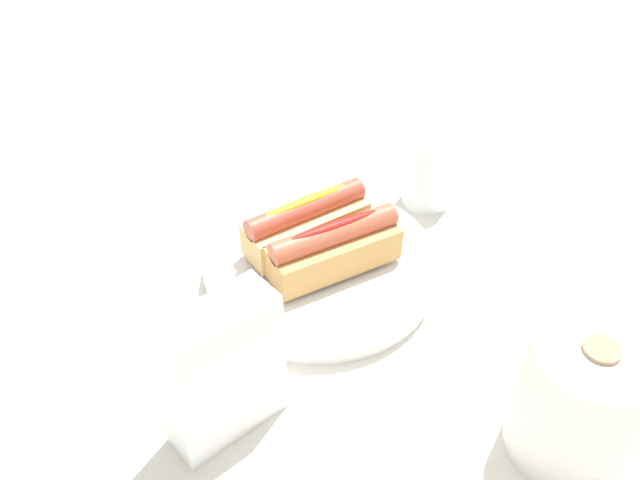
% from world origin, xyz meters
% --- Properties ---
extents(ground_plane, '(2.40, 2.40, 0.00)m').
position_xyz_m(ground_plane, '(0.00, 0.00, 0.00)').
color(ground_plane, silver).
extents(serving_bowl, '(0.27, 0.27, 0.04)m').
position_xyz_m(serving_bowl, '(-0.01, 0.01, 0.02)').
color(serving_bowl, white).
rests_on(serving_bowl, ground_plane).
extents(hotdog_front, '(0.15, 0.07, 0.06)m').
position_xyz_m(hotdog_front, '(-0.01, -0.02, 0.07)').
color(hotdog_front, '#DBB270').
rests_on(hotdog_front, serving_bowl).
extents(hotdog_back, '(0.16, 0.08, 0.06)m').
position_xyz_m(hotdog_back, '(-0.01, 0.04, 0.07)').
color(hotdog_back, tan).
rests_on(hotdog_back, serving_bowl).
extents(water_glass, '(0.07, 0.07, 0.09)m').
position_xyz_m(water_glass, '(-0.22, -0.01, 0.04)').
color(water_glass, white).
rests_on(water_glass, ground_plane).
extents(paper_towel_roll, '(0.11, 0.11, 0.13)m').
position_xyz_m(paper_towel_roll, '(-0.04, 0.33, 0.07)').
color(paper_towel_roll, white).
rests_on(paper_towel_roll, ground_plane).
extents(napkin_box, '(0.11, 0.05, 0.15)m').
position_xyz_m(napkin_box, '(0.19, 0.11, 0.07)').
color(napkin_box, white).
rests_on(napkin_box, ground_plane).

